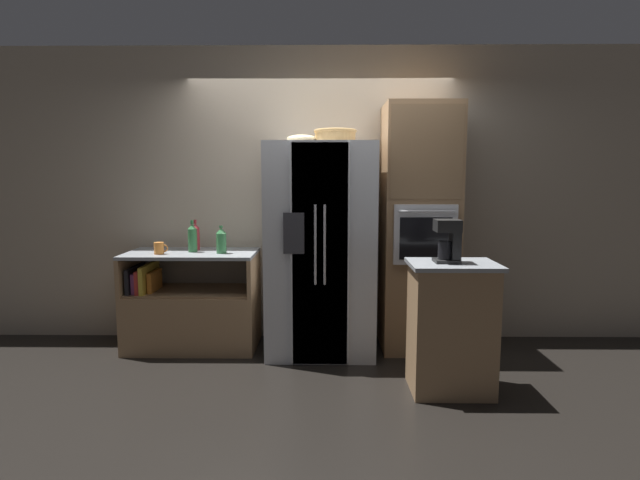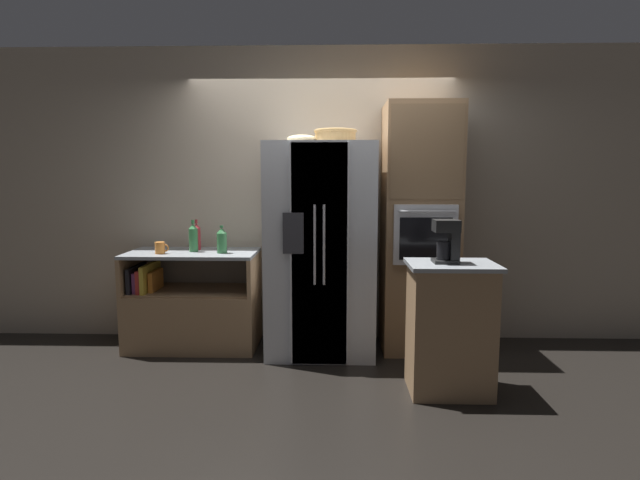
# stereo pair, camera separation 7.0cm
# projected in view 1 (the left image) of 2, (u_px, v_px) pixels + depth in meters

# --- Properties ---
(ground_plane) EXTENTS (20.00, 20.00, 0.00)m
(ground_plane) POSITION_uv_depth(u_px,v_px,m) (320.00, 351.00, 4.56)
(ground_plane) COLOR black
(wall_back) EXTENTS (12.00, 0.06, 2.80)m
(wall_back) POSITION_uv_depth(u_px,v_px,m) (320.00, 196.00, 4.84)
(wall_back) COLOR tan
(wall_back) RESTS_ON ground_plane
(counter_left) EXTENTS (1.18, 0.63, 0.90)m
(counter_left) POSITION_uv_depth(u_px,v_px,m) (192.00, 312.00, 4.64)
(counter_left) COLOR #93704C
(counter_left) RESTS_ON ground_plane
(refrigerator) EXTENTS (0.95, 0.82, 1.87)m
(refrigerator) POSITION_uv_depth(u_px,v_px,m) (321.00, 249.00, 4.47)
(refrigerator) COLOR silver
(refrigerator) RESTS_ON ground_plane
(wall_oven) EXTENTS (0.65, 0.67, 2.22)m
(wall_oven) POSITION_uv_depth(u_px,v_px,m) (419.00, 229.00, 4.53)
(wall_oven) COLOR #93704C
(wall_oven) RESTS_ON ground_plane
(island_counter) EXTENTS (0.63, 0.48, 0.97)m
(island_counter) POSITION_uv_depth(u_px,v_px,m) (451.00, 327.00, 3.66)
(island_counter) COLOR #93704C
(island_counter) RESTS_ON ground_plane
(wicker_basket) EXTENTS (0.37, 0.37, 0.11)m
(wicker_basket) POSITION_uv_depth(u_px,v_px,m) (335.00, 136.00, 4.33)
(wicker_basket) COLOR tan
(wicker_basket) RESTS_ON refrigerator
(fruit_bowl) EXTENTS (0.27, 0.27, 0.07)m
(fruit_bowl) POSITION_uv_depth(u_px,v_px,m) (302.00, 139.00, 4.33)
(fruit_bowl) COLOR beige
(fruit_bowl) RESTS_ON refrigerator
(bottle_tall) EXTENTS (0.08, 0.08, 0.29)m
(bottle_tall) POSITION_uv_depth(u_px,v_px,m) (196.00, 237.00, 4.67)
(bottle_tall) COLOR maroon
(bottle_tall) RESTS_ON counter_left
(bottle_short) EXTENTS (0.09, 0.09, 0.25)m
(bottle_short) POSITION_uv_depth(u_px,v_px,m) (221.00, 240.00, 4.48)
(bottle_short) COLOR #33723F
(bottle_short) RESTS_ON counter_left
(bottle_wide) EXTENTS (0.08, 0.08, 0.29)m
(bottle_wide) POSITION_uv_depth(u_px,v_px,m) (192.00, 238.00, 4.56)
(bottle_wide) COLOR #33723F
(bottle_wide) RESTS_ON counter_left
(mug) EXTENTS (0.12, 0.09, 0.11)m
(mug) POSITION_uv_depth(u_px,v_px,m) (159.00, 248.00, 4.44)
(mug) COLOR orange
(mug) RESTS_ON counter_left
(coffee_maker) EXTENTS (0.18, 0.17, 0.31)m
(coffee_maker) POSITION_uv_depth(u_px,v_px,m) (450.00, 239.00, 3.59)
(coffee_maker) COLOR black
(coffee_maker) RESTS_ON island_counter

